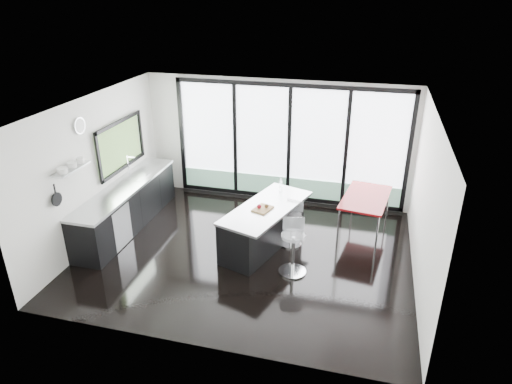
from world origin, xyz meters
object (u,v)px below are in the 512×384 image
(island, at_px, (263,225))
(red_table, at_px, (364,214))
(bar_stool_near, at_px, (293,253))
(bar_stool_far, at_px, (291,229))

(island, bearing_deg, red_table, 29.94)
(bar_stool_near, xyz_separation_m, bar_stool_far, (-0.20, 0.93, -0.04))
(red_table, bearing_deg, bar_stool_far, -146.49)
(island, relative_size, bar_stool_far, 3.31)
(bar_stool_far, xyz_separation_m, red_table, (1.33, 0.88, 0.05))
(island, bearing_deg, bar_stool_near, -46.61)
(bar_stool_near, distance_m, red_table, 2.14)
(bar_stool_near, bearing_deg, red_table, 46.97)
(island, bearing_deg, bar_stool_far, 19.35)
(red_table, bearing_deg, island, -150.06)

